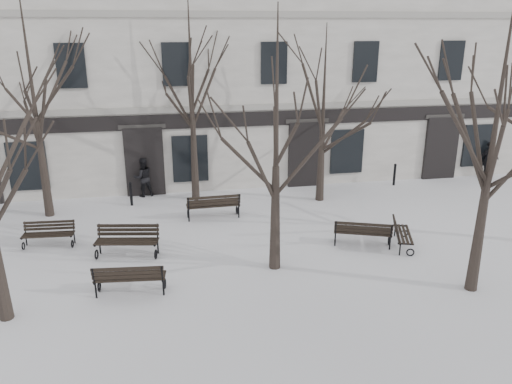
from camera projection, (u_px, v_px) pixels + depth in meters
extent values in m
plane|color=white|center=(264.00, 274.00, 14.52)|extent=(100.00, 100.00, 0.00)
cube|color=silver|center=(213.00, 54.00, 24.89)|extent=(40.00, 10.00, 11.00)
cube|color=#99958C|center=(227.00, 108.00, 20.81)|extent=(40.00, 0.12, 0.25)
cube|color=#99958C|center=(225.00, 14.00, 19.63)|extent=(40.00, 0.12, 0.25)
cube|color=black|center=(227.00, 120.00, 20.96)|extent=(40.00, 0.10, 0.60)
cube|color=black|center=(28.00, 166.00, 20.06)|extent=(1.50, 0.14, 2.00)
cube|color=black|center=(145.00, 162.00, 20.86)|extent=(1.60, 0.22, 2.90)
cube|color=#2D2B28|center=(142.00, 127.00, 20.34)|extent=(1.90, 0.08, 0.18)
cube|color=black|center=(190.00, 159.00, 21.18)|extent=(1.50, 0.14, 2.00)
cube|color=black|center=(306.00, 154.00, 22.07)|extent=(1.60, 0.22, 2.90)
cube|color=#2D2B28|center=(307.00, 121.00, 21.55)|extent=(1.90, 0.08, 0.18)
cube|color=black|center=(347.00, 151.00, 22.39)|extent=(1.50, 0.14, 2.00)
cube|color=black|center=(441.00, 148.00, 23.19)|extent=(1.60, 0.22, 2.90)
cube|color=#2D2B28|center=(445.00, 116.00, 22.68)|extent=(1.90, 0.08, 0.18)
cube|color=black|center=(478.00, 145.00, 23.51)|extent=(1.50, 0.14, 2.00)
cube|color=black|center=(71.00, 66.00, 19.18)|extent=(1.10, 0.14, 1.70)
cube|color=black|center=(176.00, 64.00, 19.87)|extent=(1.10, 0.14, 1.70)
cube|color=black|center=(274.00, 63.00, 20.56)|extent=(1.10, 0.14, 1.70)
cube|color=black|center=(365.00, 62.00, 21.26)|extent=(1.10, 0.14, 1.70)
cube|color=black|center=(451.00, 61.00, 21.95)|extent=(1.10, 0.14, 1.70)
cone|color=black|center=(275.00, 219.00, 14.43)|extent=(0.34, 0.34, 3.13)
cone|color=black|center=(479.00, 233.00, 13.17)|extent=(0.34, 0.34, 3.34)
cone|color=black|center=(44.00, 170.00, 18.43)|extent=(0.34, 0.34, 3.56)
cone|color=black|center=(194.00, 159.00, 20.25)|extent=(0.34, 0.34, 3.43)
cone|color=black|center=(321.00, 166.00, 20.23)|extent=(0.34, 0.34, 2.93)
torus|color=black|center=(97.00, 254.00, 15.41)|extent=(0.11, 0.32, 0.31)
cylinder|color=black|center=(100.00, 247.00, 15.74)|extent=(0.05, 0.05, 0.48)
cube|color=black|center=(97.00, 242.00, 15.48)|extent=(0.16, 0.59, 0.05)
torus|color=black|center=(156.00, 254.00, 15.42)|extent=(0.11, 0.32, 0.31)
cylinder|color=black|center=(158.00, 246.00, 15.76)|extent=(0.05, 0.05, 0.48)
cube|color=black|center=(156.00, 242.00, 15.50)|extent=(0.16, 0.59, 0.05)
cube|color=black|center=(125.00, 244.00, 15.26)|extent=(1.93, 0.43, 0.04)
cube|color=black|center=(126.00, 242.00, 15.40)|extent=(1.93, 0.43, 0.04)
cube|color=black|center=(127.00, 240.00, 15.54)|extent=(1.93, 0.43, 0.04)
cube|color=black|center=(128.00, 238.00, 15.69)|extent=(1.93, 0.43, 0.04)
cube|color=black|center=(128.00, 234.00, 15.68)|extent=(1.92, 0.38, 0.10)
cube|color=black|center=(128.00, 230.00, 15.67)|extent=(1.92, 0.38, 0.10)
cube|color=black|center=(128.00, 226.00, 15.65)|extent=(1.92, 0.38, 0.10)
cylinder|color=black|center=(99.00, 232.00, 15.68)|extent=(0.07, 0.16, 0.54)
cylinder|color=black|center=(157.00, 232.00, 15.69)|extent=(0.07, 0.16, 0.54)
torus|color=black|center=(165.00, 283.00, 13.69)|extent=(0.08, 0.31, 0.30)
cylinder|color=black|center=(163.00, 287.00, 13.31)|extent=(0.05, 0.05, 0.47)
cube|color=black|center=(164.00, 276.00, 13.41)|extent=(0.11, 0.57, 0.05)
torus|color=black|center=(99.00, 286.00, 13.55)|extent=(0.08, 0.31, 0.30)
cylinder|color=black|center=(96.00, 290.00, 13.17)|extent=(0.05, 0.05, 0.47)
cube|color=black|center=(96.00, 279.00, 13.27)|extent=(0.11, 0.57, 0.05)
cube|color=black|center=(131.00, 273.00, 13.55)|extent=(1.87, 0.28, 0.04)
cube|color=black|center=(131.00, 275.00, 13.42)|extent=(1.87, 0.28, 0.04)
cube|color=black|center=(130.00, 278.00, 13.28)|extent=(1.87, 0.28, 0.04)
cube|color=black|center=(129.00, 281.00, 13.14)|extent=(1.87, 0.28, 0.04)
cube|color=black|center=(128.00, 277.00, 13.06)|extent=(1.87, 0.22, 0.09)
cube|color=black|center=(128.00, 273.00, 13.00)|extent=(1.87, 0.22, 0.09)
cube|color=black|center=(127.00, 269.00, 12.94)|extent=(1.87, 0.22, 0.09)
cylinder|color=black|center=(162.00, 274.00, 13.09)|extent=(0.06, 0.15, 0.52)
cylinder|color=black|center=(93.00, 277.00, 12.95)|extent=(0.06, 0.15, 0.52)
torus|color=black|center=(389.00, 241.00, 16.40)|extent=(0.15, 0.30, 0.30)
cylinder|color=black|center=(390.00, 243.00, 16.02)|extent=(0.05, 0.05, 0.46)
cube|color=black|center=(390.00, 234.00, 16.12)|extent=(0.24, 0.55, 0.05)
torus|color=black|center=(335.00, 237.00, 16.68)|extent=(0.15, 0.30, 0.30)
cylinder|color=black|center=(335.00, 239.00, 16.30)|extent=(0.05, 0.05, 0.46)
cube|color=black|center=(336.00, 231.00, 16.40)|extent=(0.24, 0.55, 0.05)
cube|color=black|center=(362.00, 229.00, 16.47)|extent=(1.77, 0.73, 0.04)
cube|color=black|center=(363.00, 231.00, 16.33)|extent=(1.77, 0.73, 0.04)
cube|color=black|center=(363.00, 233.00, 16.20)|extent=(1.77, 0.73, 0.04)
cube|color=black|center=(363.00, 234.00, 16.06)|extent=(1.77, 0.73, 0.04)
cube|color=black|center=(363.00, 231.00, 15.98)|extent=(1.75, 0.67, 0.09)
cube|color=black|center=(363.00, 228.00, 15.92)|extent=(1.75, 0.67, 0.09)
cube|color=black|center=(364.00, 224.00, 15.86)|extent=(1.75, 0.67, 0.09)
cylinder|color=black|center=(391.00, 232.00, 15.81)|extent=(0.09, 0.15, 0.51)
cylinder|color=black|center=(336.00, 228.00, 16.09)|extent=(0.09, 0.15, 0.51)
torus|color=black|center=(23.00, 246.00, 16.06)|extent=(0.06, 0.26, 0.26)
cylinder|color=black|center=(26.00, 240.00, 16.34)|extent=(0.05, 0.05, 0.41)
cube|color=black|center=(24.00, 236.00, 16.12)|extent=(0.08, 0.50, 0.05)
torus|color=black|center=(72.00, 244.00, 16.23)|extent=(0.06, 0.26, 0.26)
cylinder|color=black|center=(74.00, 238.00, 16.51)|extent=(0.05, 0.05, 0.41)
cube|color=black|center=(73.00, 234.00, 16.29)|extent=(0.08, 0.50, 0.05)
cube|color=black|center=(46.00, 237.00, 16.01)|extent=(1.62, 0.19, 0.03)
cube|color=black|center=(48.00, 235.00, 16.13)|extent=(1.62, 0.19, 0.03)
cube|color=black|center=(49.00, 234.00, 16.25)|extent=(1.62, 0.19, 0.03)
cube|color=black|center=(50.00, 232.00, 16.37)|extent=(1.62, 0.19, 0.03)
cube|color=black|center=(50.00, 229.00, 16.37)|extent=(1.62, 0.14, 0.08)
cube|color=black|center=(49.00, 225.00, 16.35)|extent=(1.62, 0.14, 0.08)
cube|color=black|center=(49.00, 222.00, 16.33)|extent=(1.62, 0.14, 0.08)
cylinder|color=black|center=(25.00, 228.00, 16.28)|extent=(0.04, 0.13, 0.45)
cylinder|color=black|center=(74.00, 226.00, 16.45)|extent=(0.04, 0.13, 0.45)
torus|color=black|center=(237.00, 210.00, 19.09)|extent=(0.06, 0.32, 0.32)
cylinder|color=black|center=(239.00, 211.00, 18.69)|extent=(0.05, 0.05, 0.49)
cube|color=black|center=(238.00, 204.00, 18.80)|extent=(0.07, 0.61, 0.05)
torus|color=black|center=(188.00, 214.00, 18.71)|extent=(0.06, 0.32, 0.32)
cylinder|color=black|center=(189.00, 215.00, 18.32)|extent=(0.05, 0.05, 0.49)
cube|color=black|center=(188.00, 207.00, 18.42)|extent=(0.07, 0.61, 0.05)
cube|color=black|center=(212.00, 203.00, 18.83)|extent=(1.98, 0.16, 0.04)
cube|color=black|center=(213.00, 204.00, 18.68)|extent=(1.98, 0.16, 0.04)
cube|color=black|center=(213.00, 205.00, 18.54)|extent=(1.98, 0.16, 0.04)
cube|color=black|center=(214.00, 207.00, 18.40)|extent=(1.98, 0.16, 0.04)
cube|color=black|center=(214.00, 204.00, 18.31)|extent=(1.98, 0.10, 0.10)
cube|color=black|center=(214.00, 200.00, 18.25)|extent=(1.98, 0.10, 0.10)
cube|color=black|center=(214.00, 197.00, 18.19)|extent=(1.98, 0.10, 0.10)
cylinder|color=black|center=(239.00, 201.00, 18.46)|extent=(0.05, 0.16, 0.55)
cylinder|color=black|center=(188.00, 204.00, 18.09)|extent=(0.05, 0.16, 0.55)
torus|color=black|center=(410.00, 252.00, 15.61)|extent=(0.26, 0.13, 0.26)
cylinder|color=black|center=(400.00, 249.00, 15.63)|extent=(0.04, 0.04, 0.40)
cube|color=black|center=(406.00, 244.00, 15.54)|extent=(0.48, 0.21, 0.04)
torus|color=black|center=(404.00, 233.00, 17.03)|extent=(0.26, 0.13, 0.26)
cylinder|color=black|center=(395.00, 231.00, 17.06)|extent=(0.04, 0.04, 0.40)
cube|color=black|center=(400.00, 226.00, 16.97)|extent=(0.48, 0.21, 0.04)
cube|color=black|center=(409.00, 234.00, 16.22)|extent=(0.62, 1.55, 0.03)
cube|color=black|center=(405.00, 234.00, 16.24)|extent=(0.62, 1.55, 0.03)
cube|color=black|center=(401.00, 234.00, 16.26)|extent=(0.62, 1.55, 0.03)
cube|color=black|center=(397.00, 233.00, 16.28)|extent=(0.62, 1.55, 0.03)
cube|color=black|center=(396.00, 230.00, 16.25)|extent=(0.57, 1.53, 0.08)
cube|color=black|center=(396.00, 227.00, 16.22)|extent=(0.57, 1.53, 0.08)
cube|color=black|center=(396.00, 224.00, 16.18)|extent=(0.57, 1.53, 0.08)
cylinder|color=black|center=(399.00, 238.00, 15.52)|extent=(0.13, 0.08, 0.45)
cylinder|color=black|center=(394.00, 220.00, 16.95)|extent=(0.13, 0.08, 0.45)
cylinder|color=black|center=(131.00, 195.00, 19.91)|extent=(0.11, 0.11, 0.91)
sphere|color=black|center=(130.00, 183.00, 19.76)|extent=(0.13, 0.13, 0.13)
cylinder|color=black|center=(394.00, 175.00, 22.45)|extent=(0.11, 0.11, 0.92)
sphere|color=black|center=(395.00, 165.00, 22.29)|extent=(0.13, 0.13, 0.13)
imported|color=black|center=(144.00, 196.00, 21.14)|extent=(0.94, 0.81, 1.66)
imported|color=black|center=(486.00, 177.00, 23.81)|extent=(1.02, 0.45, 1.71)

